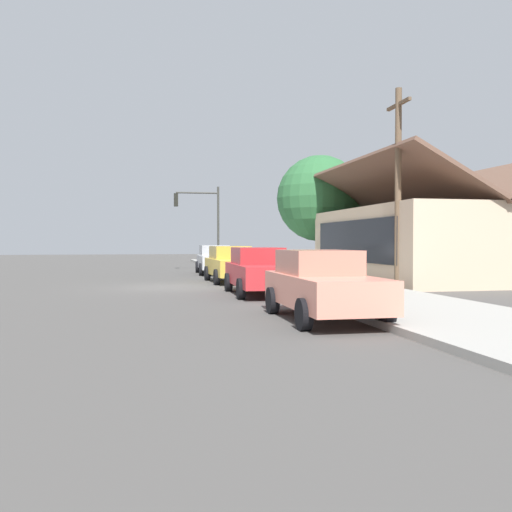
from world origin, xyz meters
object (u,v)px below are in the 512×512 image
(car_cherry, at_px, (259,270))
(traffic_light_main, at_px, (201,214))
(car_coral, at_px, (322,284))
(shade_tree, at_px, (320,199))
(fire_hydrant_red, at_px, (310,281))
(car_mustard, at_px, (231,264))
(car_silver, at_px, (215,259))
(utility_pole_wooden, at_px, (398,184))

(car_cherry, height_order, traffic_light_main, traffic_light_main)
(car_coral, height_order, shade_tree, shade_tree)
(fire_hydrant_red, bearing_deg, car_mustard, -167.83)
(car_silver, relative_size, traffic_light_main, 0.94)
(car_silver, relative_size, car_mustard, 1.06)
(car_coral, distance_m, shade_tree, 20.37)
(car_silver, height_order, car_coral, same)
(shade_tree, bearing_deg, car_coral, -18.22)
(shade_tree, bearing_deg, traffic_light_main, -117.64)
(car_cherry, distance_m, fire_hydrant_red, 1.79)
(fire_hydrant_red, bearing_deg, traffic_light_main, -174.45)
(car_mustard, relative_size, utility_pole_wooden, 0.61)
(shade_tree, xyz_separation_m, fire_hydrant_red, (13.64, -4.87, -3.80))
(car_silver, distance_m, car_mustard, 6.54)
(car_silver, height_order, traffic_light_main, traffic_light_main)
(car_coral, bearing_deg, shade_tree, 162.12)
(car_cherry, xyz_separation_m, traffic_light_main, (-16.13, -0.16, 2.68))
(fire_hydrant_red, bearing_deg, car_coral, -14.51)
(car_silver, bearing_deg, car_cherry, 1.57)
(traffic_light_main, bearing_deg, shade_tree, 62.36)
(utility_pole_wooden, bearing_deg, car_silver, -155.34)
(car_cherry, relative_size, traffic_light_main, 0.91)
(car_coral, relative_size, shade_tree, 0.65)
(car_mustard, distance_m, car_cherry, 5.94)
(car_mustard, xyz_separation_m, shade_tree, (-6.77, 6.35, 3.48))
(utility_pole_wooden, bearing_deg, shade_tree, 175.78)
(car_mustard, distance_m, fire_hydrant_red, 7.03)
(traffic_light_main, distance_m, utility_pole_wooden, 16.26)
(car_cherry, relative_size, utility_pole_wooden, 0.63)
(car_silver, bearing_deg, shade_tree, 94.61)
(shade_tree, xyz_separation_m, utility_pole_wooden, (11.82, -0.87, -0.37))
(car_coral, bearing_deg, car_silver, -179.92)
(car_silver, distance_m, car_coral, 18.82)
(car_mustard, relative_size, car_cherry, 0.97)
(shade_tree, bearing_deg, fire_hydrant_red, -19.66)
(car_cherry, bearing_deg, car_coral, 2.36)
(car_cherry, height_order, car_coral, same)
(fire_hydrant_red, bearing_deg, car_cherry, -121.84)
(car_silver, xyz_separation_m, car_coral, (18.82, -0.08, -0.00))
(car_silver, distance_m, fire_hydrant_red, 13.47)
(car_silver, height_order, shade_tree, shade_tree)
(car_coral, xyz_separation_m, traffic_light_main, (-22.48, -0.26, 2.68))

